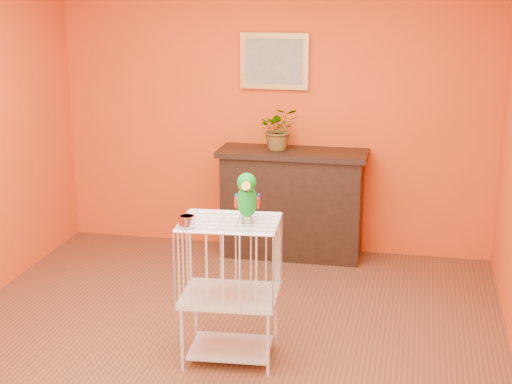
# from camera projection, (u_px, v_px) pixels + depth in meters

# --- Properties ---
(ground) EXTENTS (4.50, 4.50, 0.00)m
(ground) POSITION_uv_depth(u_px,v_px,m) (213.00, 351.00, 5.36)
(ground) COLOR brown
(ground) RESTS_ON ground
(room_shell) EXTENTS (4.50, 4.50, 4.50)m
(room_shell) POSITION_uv_depth(u_px,v_px,m) (209.00, 123.00, 4.94)
(room_shell) COLOR #E64715
(room_shell) RESTS_ON ground
(console_cabinet) EXTENTS (1.33, 0.48, 0.99)m
(console_cabinet) POSITION_uv_depth(u_px,v_px,m) (292.00, 204.00, 7.09)
(console_cabinet) COLOR black
(console_cabinet) RESTS_ON ground
(potted_plant) EXTENTS (0.43, 0.46, 0.30)m
(potted_plant) POSITION_uv_depth(u_px,v_px,m) (279.00, 134.00, 6.92)
(potted_plant) COLOR #26722D
(potted_plant) RESTS_ON console_cabinet
(framed_picture) EXTENTS (0.62, 0.04, 0.50)m
(framed_picture) POSITION_uv_depth(u_px,v_px,m) (274.00, 61.00, 6.99)
(framed_picture) COLOR #B98B42
(framed_picture) RESTS_ON room_shell
(birdcage) EXTENTS (0.65, 0.52, 0.96)m
(birdcage) POSITION_uv_depth(u_px,v_px,m) (230.00, 289.00, 5.13)
(birdcage) COLOR beige
(birdcage) RESTS_ON ground
(feed_cup) EXTENTS (0.10, 0.10, 0.07)m
(feed_cup) POSITION_uv_depth(u_px,v_px,m) (187.00, 221.00, 4.87)
(feed_cup) COLOR silver
(feed_cup) RESTS_ON birdcage
(parrot) EXTENTS (0.17, 0.31, 0.34)m
(parrot) POSITION_uv_depth(u_px,v_px,m) (247.00, 197.00, 4.91)
(parrot) COLOR #59544C
(parrot) RESTS_ON birdcage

